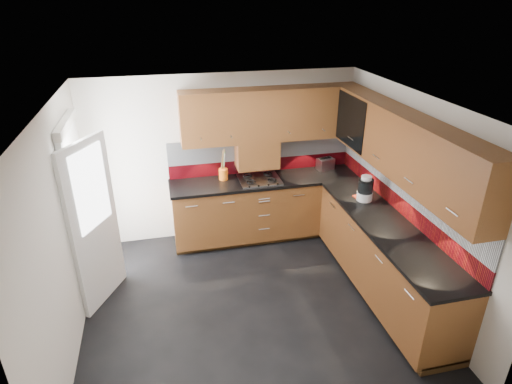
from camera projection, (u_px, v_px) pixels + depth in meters
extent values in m
cube|color=black|center=(252.00, 305.00, 5.09)|extent=(4.00, 3.80, 0.02)
cube|color=white|center=(250.00, 100.00, 4.03)|extent=(4.00, 3.80, 0.10)
cube|color=silver|center=(224.00, 157.00, 6.19)|extent=(4.00, 0.08, 2.64)
cube|color=silver|center=(309.00, 340.00, 2.95)|extent=(4.00, 0.08, 2.64)
cube|color=silver|center=(57.00, 238.00, 4.17)|extent=(0.08, 3.80, 2.64)
cube|color=silver|center=(414.00, 198.00, 4.97)|extent=(0.08, 3.80, 2.64)
cube|color=#563613|center=(266.00, 208.00, 6.31)|extent=(2.70, 0.60, 0.95)
cube|color=brown|center=(383.00, 258.00, 5.12)|extent=(0.60, 2.60, 0.95)
cube|color=#412912|center=(265.00, 231.00, 6.52)|extent=(2.70, 0.54, 0.10)
cube|color=#412912|center=(381.00, 287.00, 5.31)|extent=(0.54, 2.60, 0.10)
cube|color=black|center=(265.00, 180.00, 6.11)|extent=(2.72, 0.62, 0.04)
cube|color=black|center=(388.00, 227.00, 4.91)|extent=(0.62, 2.60, 0.04)
cube|color=#650911|center=(261.00, 165.00, 6.32)|extent=(2.70, 0.02, 0.20)
cube|color=#B1B5BB|center=(261.00, 148.00, 6.21)|extent=(2.70, 0.02, 0.34)
cube|color=#650911|center=(399.00, 203.00, 5.20)|extent=(0.02, 3.20, 0.20)
cube|color=#B1B5BB|center=(402.00, 183.00, 5.08)|extent=(0.02, 3.20, 0.34)
cube|color=#563613|center=(271.00, 114.00, 5.87)|extent=(2.50, 0.33, 0.72)
cube|color=brown|center=(405.00, 146.00, 4.68)|extent=(0.33, 2.87, 0.72)
cube|color=silver|center=(264.00, 134.00, 5.77)|extent=(1.80, 0.01, 0.16)
cube|color=silver|center=(389.00, 166.00, 4.70)|extent=(0.01, 2.00, 0.16)
cube|color=#563613|center=(257.00, 154.00, 6.06)|extent=(0.60, 0.33, 0.40)
cube|color=black|center=(350.00, 121.00, 5.56)|extent=(0.01, 0.80, 0.66)
cube|color=#FFD18C|center=(372.00, 120.00, 5.62)|extent=(0.01, 0.76, 0.64)
cube|color=black|center=(363.00, 119.00, 5.58)|extent=(0.29, 0.76, 0.01)
cylinder|color=black|center=(372.00, 116.00, 5.32)|extent=(0.07, 0.07, 0.16)
cylinder|color=black|center=(367.00, 113.00, 5.45)|extent=(0.07, 0.07, 0.16)
cylinder|color=white|center=(362.00, 110.00, 5.58)|extent=(0.07, 0.07, 0.16)
cylinder|color=black|center=(357.00, 108.00, 5.72)|extent=(0.07, 0.07, 0.16)
cube|color=white|center=(81.00, 211.00, 5.06)|extent=(0.06, 0.95, 2.04)
cube|color=white|center=(95.00, 225.00, 4.79)|extent=(0.42, 0.73, 1.98)
cube|color=white|center=(91.00, 188.00, 4.61)|extent=(0.28, 0.50, 0.90)
cube|color=silver|center=(260.00, 179.00, 6.07)|extent=(0.58, 0.50, 0.02)
torus|color=black|center=(251.00, 182.00, 5.92)|extent=(0.13, 0.13, 0.02)
torus|color=black|center=(272.00, 180.00, 5.99)|extent=(0.13, 0.13, 0.02)
torus|color=black|center=(247.00, 175.00, 6.13)|extent=(0.13, 0.13, 0.02)
torus|color=black|center=(268.00, 174.00, 6.19)|extent=(0.13, 0.13, 0.02)
cube|color=black|center=(264.00, 185.00, 5.86)|extent=(0.44, 0.04, 0.02)
cylinder|color=orange|center=(223.00, 174.00, 6.06)|extent=(0.13, 0.13, 0.16)
cylinder|color=brown|center=(223.00, 161.00, 5.99)|extent=(0.06, 0.03, 0.32)
cylinder|color=brown|center=(224.00, 161.00, 5.99)|extent=(0.04, 0.05, 0.30)
cylinder|color=brown|center=(223.00, 160.00, 5.99)|extent=(0.06, 0.02, 0.34)
cylinder|color=brown|center=(224.00, 162.00, 5.99)|extent=(0.03, 0.05, 0.28)
cylinder|color=brown|center=(222.00, 161.00, 5.99)|extent=(0.05, 0.04, 0.31)
cube|color=silver|center=(325.00, 164.00, 6.40)|extent=(0.27, 0.20, 0.17)
cube|color=black|center=(326.00, 158.00, 6.36)|extent=(0.19, 0.06, 0.01)
cube|color=black|center=(325.00, 158.00, 6.40)|extent=(0.19, 0.06, 0.01)
cylinder|color=white|center=(364.00, 196.00, 5.48)|extent=(0.20, 0.20, 0.11)
cylinder|color=black|center=(366.00, 186.00, 5.41)|extent=(0.19, 0.19, 0.18)
cylinder|color=white|center=(367.00, 178.00, 5.37)|extent=(0.13, 0.13, 0.04)
cylinder|color=white|center=(363.00, 189.00, 5.53)|extent=(0.14, 0.14, 0.23)
cube|color=red|center=(359.00, 197.00, 5.57)|extent=(0.15, 0.14, 0.01)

